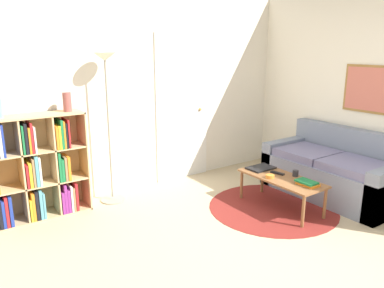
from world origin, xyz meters
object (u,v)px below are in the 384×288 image
Objects in this scene: bowl at (270,176)px; vase_on_shelf at (67,102)px; floor_lamp at (106,86)px; couch at (335,172)px; coffee_table at (281,181)px; bookshelf at (34,170)px; laptop at (261,168)px; cup at (295,173)px.

vase_on_shelf is at bearing 144.47° from bowl.
bowl is (1.43, -1.29, -1.03)m from floor_lamp.
couch is 0.91m from coffee_table.
laptop is at bearing -22.88° from bookshelf.
cup is (1.72, -1.42, -1.01)m from floor_lamp.
laptop is 0.34m from bowl.
cup is (0.29, -0.13, 0.02)m from bowl.
cup is 2.75m from vase_on_shelf.
couch is 1.61× the size of coffee_table.
floor_lamp is 2.45m from cup.
cup is at bearing -39.64° from floor_lamp.
vase_on_shelf is at bearing 173.61° from floor_lamp.
vase_on_shelf is (-1.88, 1.34, 0.87)m from bowl.
floor_lamp is 3.08m from couch.
cup is (0.13, -0.44, 0.03)m from laptop.
bookshelf is 2.67m from laptop.
vase_on_shelf is (-2.17, 1.47, 0.85)m from cup.
bookshelf is at bearing -179.70° from vase_on_shelf.
floor_lamp is at bearing 149.48° from couch.
bookshelf reaches higher than coffee_table.
coffee_table is (1.56, -1.35, -1.09)m from floor_lamp.
laptop is (-0.88, 0.47, 0.10)m from couch.
bowl reaches higher than coffee_table.
floor_lamp is 1.73× the size of coffee_table.
floor_lamp is 17.79× the size of bowl.
couch is 4.99× the size of laptop.
bookshelf is 0.69× the size of couch.
floor_lamp is at bearing -6.39° from vase_on_shelf.
bookshelf is 3.46× the size of laptop.
bookshelf is 5.40× the size of vase_on_shelf.
vase_on_shelf is (-2.91, 1.50, 0.98)m from couch.
coffee_table is at bearing -41.07° from floor_lamp.
cup is (-0.75, 0.03, 0.13)m from couch.
bowl is 2.47m from vase_on_shelf.
bookshelf is at bearing 149.95° from coffee_table.
vase_on_shelf reaches higher than coffee_table.
coffee_table is 4.84× the size of vase_on_shelf.
floor_lamp is 0.48m from vase_on_shelf.
bookshelf is 0.64× the size of floor_lamp.
cup is 0.34× the size of vase_on_shelf.
couch is (2.46, -1.45, -1.14)m from floor_lamp.
bowl is (2.30, -1.34, -0.15)m from bookshelf.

